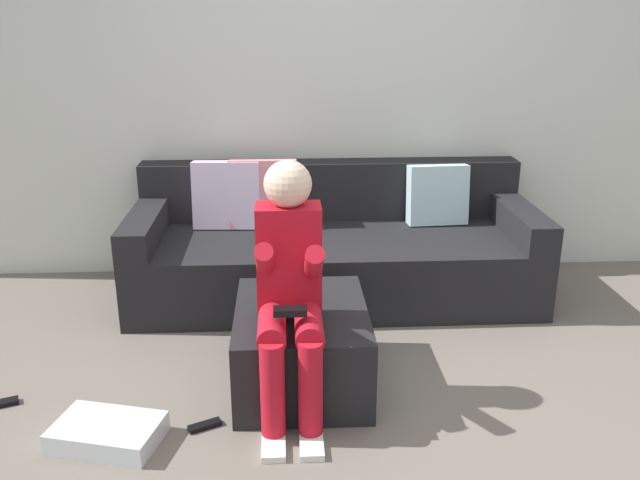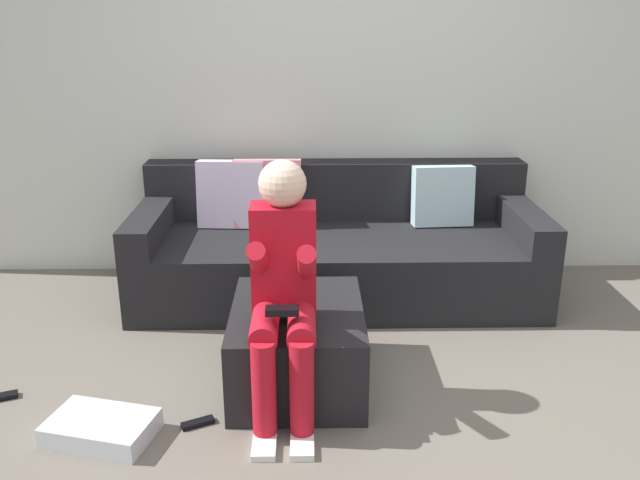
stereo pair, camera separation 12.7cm
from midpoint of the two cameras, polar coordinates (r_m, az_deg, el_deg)
name	(u,v)px [view 2 (the right image)]	position (r m, az deg, el deg)	size (l,w,h in m)	color
ground_plane	(369,430)	(3.06, 5.41, -15.74)	(8.17, 8.17, 0.00)	#6B6359
wall_back	(347,73)	(4.53, 3.14, 13.96)	(6.28, 0.10, 2.69)	silver
couch_sectional	(335,248)	(4.29, 2.15, -0.68)	(2.49, 0.97, 0.84)	black
ottoman	(298,345)	(3.30, -0.80, -8.93)	(0.63, 0.80, 0.39)	black
person_seated	(283,282)	(2.93, -1.88, -3.56)	(0.29, 0.63, 1.13)	red
storage_bin	(101,428)	(3.11, -16.89, -15.00)	(0.44, 0.28, 0.09)	silver
remote_by_storage_bin	(198,423)	(3.11, -9.11, -15.06)	(0.15, 0.04, 0.02)	black
remote_under_side_table	(2,397)	(3.55, -24.40, -12.01)	(0.14, 0.05, 0.02)	black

